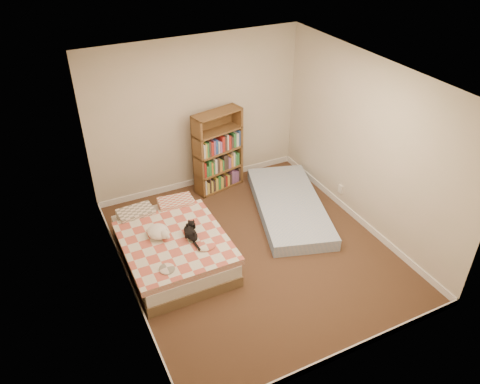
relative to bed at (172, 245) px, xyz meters
name	(u,v)px	position (x,y,z in m)	size (l,w,h in m)	color
room	(256,178)	(1.07, -0.36, 0.98)	(3.51, 4.01, 2.51)	#41291C
bed	(172,245)	(0.00, 0.00, 0.00)	(1.32, 1.79, 0.48)	brown
bookshelf	(218,160)	(1.30, 1.39, 0.30)	(0.89, 0.45, 1.38)	#522E1C
floor_mattress	(289,206)	(2.00, 0.25, -0.12)	(0.95, 2.12, 0.19)	#7DA0D1
black_cat	(190,232)	(0.22, -0.17, 0.27)	(0.27, 0.57, 0.13)	black
white_dog	(159,232)	(-0.15, -0.01, 0.29)	(0.36, 0.38, 0.15)	white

